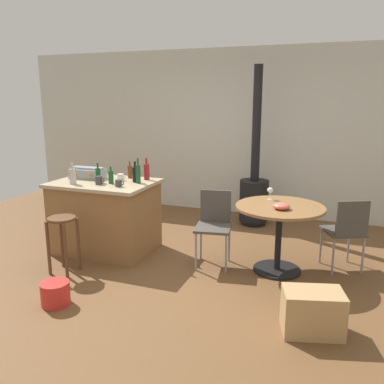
{
  "coord_description": "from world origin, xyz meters",
  "views": [
    {
      "loc": [
        1.59,
        -3.96,
        1.91
      ],
      "look_at": [
        -0.02,
        0.32,
        0.84
      ],
      "focal_mm": 37.62,
      "sensor_mm": 36.0,
      "label": 1
    }
  ],
  "objects_px": {
    "bottle_1": "(147,171)",
    "cup_0": "(121,177)",
    "wine_glass": "(270,191)",
    "folding_chair_near": "(346,229)",
    "folding_chair_far": "(214,222)",
    "bottle_2": "(111,177)",
    "wood_stove": "(254,189)",
    "bottle_5": "(130,172)",
    "bottle_3": "(98,175)",
    "cup_2": "(99,180)",
    "toolbox": "(88,173)",
    "wooden_stool": "(63,233)",
    "bottle_6": "(73,176)",
    "dining_table": "(279,222)",
    "plastic_bucket": "(55,293)",
    "bottle_0": "(135,174)",
    "bottle_4": "(138,174)",
    "kitchen_island": "(106,216)",
    "cup_1": "(119,183)",
    "cardboard_box": "(312,312)",
    "serving_bowl": "(282,206)"
  },
  "relations": [
    {
      "from": "dining_table",
      "to": "bottle_0",
      "type": "distance_m",
      "value": 1.82
    },
    {
      "from": "folding_chair_near",
      "to": "folding_chair_far",
      "type": "distance_m",
      "value": 1.47
    },
    {
      "from": "cardboard_box",
      "to": "bottle_2",
      "type": "bearing_deg",
      "value": 158.88
    },
    {
      "from": "bottle_2",
      "to": "bottle_6",
      "type": "relative_size",
      "value": 0.82
    },
    {
      "from": "folding_chair_near",
      "to": "wood_stove",
      "type": "relative_size",
      "value": 0.36
    },
    {
      "from": "bottle_4",
      "to": "serving_bowl",
      "type": "distance_m",
      "value": 1.76
    },
    {
      "from": "bottle_0",
      "to": "bottle_5",
      "type": "xyz_separation_m",
      "value": [
        -0.19,
        0.2,
        -0.02
      ]
    },
    {
      "from": "wood_stove",
      "to": "serving_bowl",
      "type": "distance_m",
      "value": 1.89
    },
    {
      "from": "wood_stove",
      "to": "bottle_6",
      "type": "bearing_deg",
      "value": -131.92
    },
    {
      "from": "folding_chair_far",
      "to": "bottle_3",
      "type": "height_order",
      "value": "bottle_3"
    },
    {
      "from": "toolbox",
      "to": "wine_glass",
      "type": "height_order",
      "value": "toolbox"
    },
    {
      "from": "wooden_stool",
      "to": "wine_glass",
      "type": "distance_m",
      "value": 2.39
    },
    {
      "from": "dining_table",
      "to": "cup_0",
      "type": "height_order",
      "value": "cup_0"
    },
    {
      "from": "folding_chair_near",
      "to": "bottle_3",
      "type": "bearing_deg",
      "value": -171.61
    },
    {
      "from": "wine_glass",
      "to": "serving_bowl",
      "type": "height_order",
      "value": "wine_glass"
    },
    {
      "from": "bottle_1",
      "to": "serving_bowl",
      "type": "bearing_deg",
      "value": -10.28
    },
    {
      "from": "folding_chair_far",
      "to": "cup_2",
      "type": "distance_m",
      "value": 1.46
    },
    {
      "from": "cup_0",
      "to": "bottle_5",
      "type": "bearing_deg",
      "value": 79.61
    },
    {
      "from": "bottle_5",
      "to": "cup_0",
      "type": "distance_m",
      "value": 0.19
    },
    {
      "from": "bottle_2",
      "to": "bottle_5",
      "type": "distance_m",
      "value": 0.39
    },
    {
      "from": "bottle_1",
      "to": "wine_glass",
      "type": "xyz_separation_m",
      "value": [
        1.56,
        0.06,
        -0.14
      ]
    },
    {
      "from": "wooden_stool",
      "to": "bottle_2",
      "type": "relative_size",
      "value": 3.05
    },
    {
      "from": "bottle_1",
      "to": "plastic_bucket",
      "type": "height_order",
      "value": "bottle_1"
    },
    {
      "from": "wine_glass",
      "to": "bottle_2",
      "type": "bearing_deg",
      "value": -167.0
    },
    {
      "from": "cup_1",
      "to": "cardboard_box",
      "type": "xyz_separation_m",
      "value": [
        2.29,
        -0.83,
        -0.75
      ]
    },
    {
      "from": "toolbox",
      "to": "bottle_6",
      "type": "bearing_deg",
      "value": -83.54
    },
    {
      "from": "wood_stove",
      "to": "bottle_1",
      "type": "xyz_separation_m",
      "value": [
        -1.09,
        -1.44,
        0.44
      ]
    },
    {
      "from": "dining_table",
      "to": "cup_2",
      "type": "xyz_separation_m",
      "value": [
        -2.11,
        -0.28,
        0.37
      ]
    },
    {
      "from": "cardboard_box",
      "to": "bottle_3",
      "type": "bearing_deg",
      "value": 159.98
    },
    {
      "from": "folding_chair_far",
      "to": "wine_glass",
      "type": "xyz_separation_m",
      "value": [
        0.58,
        0.29,
        0.36
      ]
    },
    {
      "from": "dining_table",
      "to": "toolbox",
      "type": "distance_m",
      "value": 2.49
    },
    {
      "from": "wood_stove",
      "to": "toolbox",
      "type": "height_order",
      "value": "wood_stove"
    },
    {
      "from": "bottle_2",
      "to": "bottle_4",
      "type": "bearing_deg",
      "value": 24.46
    },
    {
      "from": "bottle_1",
      "to": "bottle_2",
      "type": "distance_m",
      "value": 0.47
    },
    {
      "from": "wooden_stool",
      "to": "bottle_6",
      "type": "relative_size",
      "value": 2.5
    },
    {
      "from": "toolbox",
      "to": "bottle_3",
      "type": "relative_size",
      "value": 1.91
    },
    {
      "from": "kitchen_island",
      "to": "folding_chair_near",
      "type": "bearing_deg",
      "value": 7.43
    },
    {
      "from": "wood_stove",
      "to": "bottle_6",
      "type": "relative_size",
      "value": 9.31
    },
    {
      "from": "dining_table",
      "to": "folding_chair_far",
      "type": "bearing_deg",
      "value": -175.87
    },
    {
      "from": "bottle_4",
      "to": "bottle_5",
      "type": "distance_m",
      "value": 0.36
    },
    {
      "from": "bottle_5",
      "to": "cup_2",
      "type": "xyz_separation_m",
      "value": [
        -0.15,
        -0.49,
        -0.03
      ]
    },
    {
      "from": "bottle_3",
      "to": "cup_2",
      "type": "relative_size",
      "value": 1.94
    },
    {
      "from": "wood_stove",
      "to": "toolbox",
      "type": "bearing_deg",
      "value": -138.32
    },
    {
      "from": "bottle_1",
      "to": "cup_0",
      "type": "distance_m",
      "value": 0.33
    },
    {
      "from": "wooden_stool",
      "to": "bottle_0",
      "type": "relative_size",
      "value": 2.49
    },
    {
      "from": "toolbox",
      "to": "bottle_5",
      "type": "relative_size",
      "value": 2.08
    },
    {
      "from": "bottle_1",
      "to": "bottle_5",
      "type": "height_order",
      "value": "bottle_1"
    },
    {
      "from": "folding_chair_far",
      "to": "plastic_bucket",
      "type": "xyz_separation_m",
      "value": [
        -1.1,
        -1.46,
        -0.4
      ]
    },
    {
      "from": "wood_stove",
      "to": "bottle_3",
      "type": "height_order",
      "value": "wood_stove"
    },
    {
      "from": "cup_1",
      "to": "plastic_bucket",
      "type": "relative_size",
      "value": 0.42
    }
  ]
}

